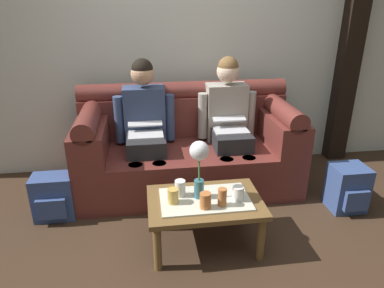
{
  "coord_description": "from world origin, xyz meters",
  "views": [
    {
      "loc": [
        -0.4,
        -1.92,
        1.71
      ],
      "look_at": [
        -0.01,
        0.78,
        0.58
      ],
      "focal_mm": 32.99,
      "sensor_mm": 36.0,
      "label": 1
    }
  ],
  "objects_px": {
    "person_left": "(145,122)",
    "backpack_left": "(54,197)",
    "coffee_table": "(205,206)",
    "flower_vase": "(199,159)",
    "backpack_right": "(348,188)",
    "cup_far_left": "(205,200)",
    "couch": "(188,148)",
    "person_right": "(229,118)",
    "cup_near_right": "(173,196)",
    "cup_far_center": "(180,188)",
    "cup_near_left": "(238,193)",
    "cup_far_right": "(222,197)"
  },
  "relations": [
    {
      "from": "cup_far_left",
      "to": "person_right",
      "type": "bearing_deg",
      "value": 68.9
    },
    {
      "from": "person_left",
      "to": "backpack_left",
      "type": "relative_size",
      "value": 3.21
    },
    {
      "from": "cup_near_right",
      "to": "cup_far_center",
      "type": "xyz_separation_m",
      "value": [
        0.06,
        0.09,
        0.01
      ]
    },
    {
      "from": "couch",
      "to": "coffee_table",
      "type": "height_order",
      "value": "couch"
    },
    {
      "from": "couch",
      "to": "flower_vase",
      "type": "height_order",
      "value": "couch"
    },
    {
      "from": "person_left",
      "to": "cup_near_left",
      "type": "distance_m",
      "value": 1.19
    },
    {
      "from": "couch",
      "to": "person_left",
      "type": "bearing_deg",
      "value": -179.64
    },
    {
      "from": "person_left",
      "to": "person_right",
      "type": "bearing_deg",
      "value": -0.01
    },
    {
      "from": "person_left",
      "to": "backpack_left",
      "type": "distance_m",
      "value": 1.01
    },
    {
      "from": "cup_far_center",
      "to": "backpack_right",
      "type": "distance_m",
      "value": 1.51
    },
    {
      "from": "person_right",
      "to": "cup_far_right",
      "type": "distance_m",
      "value": 1.11
    },
    {
      "from": "couch",
      "to": "cup_near_right",
      "type": "relative_size",
      "value": 18.92
    },
    {
      "from": "backpack_left",
      "to": "couch",
      "type": "bearing_deg",
      "value": 20.34
    },
    {
      "from": "cup_far_left",
      "to": "backpack_right",
      "type": "bearing_deg",
      "value": 17.45
    },
    {
      "from": "person_right",
      "to": "person_left",
      "type": "bearing_deg",
      "value": 179.99
    },
    {
      "from": "cup_far_center",
      "to": "backpack_right",
      "type": "bearing_deg",
      "value": 9.03
    },
    {
      "from": "person_right",
      "to": "coffee_table",
      "type": "relative_size",
      "value": 1.5
    },
    {
      "from": "couch",
      "to": "cup_far_right",
      "type": "xyz_separation_m",
      "value": [
        0.1,
        -1.05,
        0.08
      ]
    },
    {
      "from": "cup_far_right",
      "to": "backpack_left",
      "type": "relative_size",
      "value": 0.34
    },
    {
      "from": "person_left",
      "to": "coffee_table",
      "type": "height_order",
      "value": "person_left"
    },
    {
      "from": "cup_near_left",
      "to": "cup_near_right",
      "type": "bearing_deg",
      "value": 176.59
    },
    {
      "from": "cup_near_right",
      "to": "cup_far_center",
      "type": "height_order",
      "value": "cup_far_center"
    },
    {
      "from": "couch",
      "to": "backpack_right",
      "type": "height_order",
      "value": "couch"
    },
    {
      "from": "cup_far_right",
      "to": "cup_near_right",
      "type": "bearing_deg",
      "value": 166.12
    },
    {
      "from": "person_right",
      "to": "flower_vase",
      "type": "xyz_separation_m",
      "value": [
        -0.43,
        -0.92,
        0.03
      ]
    },
    {
      "from": "person_right",
      "to": "cup_far_right",
      "type": "xyz_separation_m",
      "value": [
        -0.29,
        -1.05,
        -0.21
      ]
    },
    {
      "from": "person_left",
      "to": "cup_far_left",
      "type": "bearing_deg",
      "value": -70.69
    },
    {
      "from": "coffee_table",
      "to": "cup_far_center",
      "type": "relative_size",
      "value": 6.78
    },
    {
      "from": "person_left",
      "to": "flower_vase",
      "type": "distance_m",
      "value": 0.99
    },
    {
      "from": "person_left",
      "to": "cup_far_right",
      "type": "distance_m",
      "value": 1.18
    },
    {
      "from": "couch",
      "to": "person_right",
      "type": "distance_m",
      "value": 0.48
    },
    {
      "from": "flower_vase",
      "to": "cup_far_right",
      "type": "relative_size",
      "value": 3.37
    },
    {
      "from": "person_right",
      "to": "cup_near_left",
      "type": "bearing_deg",
      "value": -99.34
    },
    {
      "from": "person_left",
      "to": "cup_far_left",
      "type": "distance_m",
      "value": 1.15
    },
    {
      "from": "person_right",
      "to": "cup_near_right",
      "type": "bearing_deg",
      "value": -122.63
    },
    {
      "from": "backpack_left",
      "to": "backpack_right",
      "type": "bearing_deg",
      "value": -5.0
    },
    {
      "from": "person_left",
      "to": "couch",
      "type": "bearing_deg",
      "value": 0.36
    },
    {
      "from": "flower_vase",
      "to": "cup_near_right",
      "type": "distance_m",
      "value": 0.31
    },
    {
      "from": "cup_near_right",
      "to": "cup_far_center",
      "type": "bearing_deg",
      "value": 55.87
    },
    {
      "from": "coffee_table",
      "to": "backpack_left",
      "type": "distance_m",
      "value": 1.29
    },
    {
      "from": "cup_near_right",
      "to": "cup_far_center",
      "type": "distance_m",
      "value": 0.11
    },
    {
      "from": "backpack_right",
      "to": "cup_far_center",
      "type": "bearing_deg",
      "value": -170.97
    },
    {
      "from": "backpack_right",
      "to": "cup_near_left",
      "type": "bearing_deg",
      "value": -162.01
    },
    {
      "from": "coffee_table",
      "to": "flower_vase",
      "type": "relative_size",
      "value": 1.89
    },
    {
      "from": "person_right",
      "to": "coffee_table",
      "type": "height_order",
      "value": "person_right"
    },
    {
      "from": "backpack_left",
      "to": "person_left",
      "type": "bearing_deg",
      "value": 28.98
    },
    {
      "from": "person_right",
      "to": "cup_far_center",
      "type": "xyz_separation_m",
      "value": [
        -0.56,
        -0.88,
        -0.21
      ]
    },
    {
      "from": "flower_vase",
      "to": "cup_near_right",
      "type": "relative_size",
      "value": 4.03
    },
    {
      "from": "backpack_right",
      "to": "cup_far_left",
      "type": "bearing_deg",
      "value": -162.55
    },
    {
      "from": "couch",
      "to": "coffee_table",
      "type": "distance_m",
      "value": 0.95
    }
  ]
}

